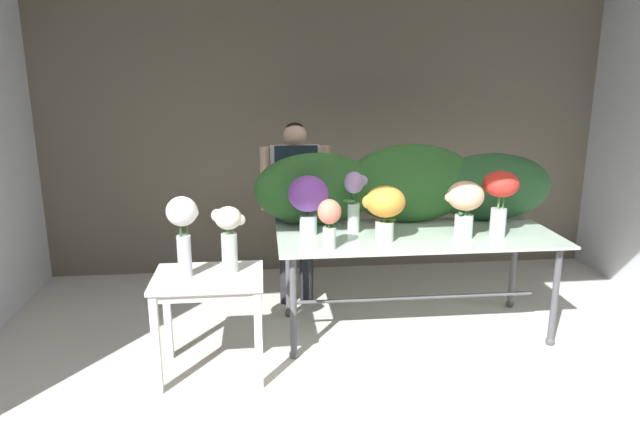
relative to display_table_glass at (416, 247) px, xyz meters
The scene contains 14 objects.
ground_plane 0.89m from the display_table_glass, behind, with size 7.48×7.48×0.00m, color silver.
wall_back 1.87m from the display_table_glass, 108.34° to the left, with size 5.76×0.12×2.89m, color #706656.
display_table_glass is the anchor object (origin of this frame).
side_table_white 1.65m from the display_table_glass, 162.37° to the right, with size 0.74×0.55×0.72m.
florist 1.16m from the display_table_glass, 143.64° to the left, with size 0.61×0.24×1.63m.
foliage_backdrop 0.54m from the display_table_glass, 80.38° to the left, with size 2.51×0.32×0.66m.
vase_coral_snapdragons 0.85m from the display_table_glass, 156.93° to the right, with size 0.17×0.17×0.36m.
vase_scarlet_dahlias 0.76m from the display_table_glass, 14.02° to the right, with size 0.27×0.27×0.51m.
vase_sunset_carnations 0.51m from the display_table_glass, 150.27° to the right, with size 0.32×0.30×0.42m.
vase_peach_anemones 0.52m from the display_table_glass, 25.40° to the right, with size 0.29×0.27×0.44m.
vase_lilac_lilies 0.63m from the display_table_glass, 169.26° to the left, with size 0.20×0.15×0.48m.
vase_violet_tulips 0.94m from the display_table_glass, behind, with size 0.31×0.31×0.46m.
vase_white_roses_tall 1.83m from the display_table_glass, 163.77° to the right, with size 0.21×0.20×0.55m.
vase_cream_lisianthus_tall 1.52m from the display_table_glass, 162.70° to the right, with size 0.23×0.18×0.46m.
Camera 1 is at (-0.65, -2.55, 2.09)m, focal length 32.01 mm.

